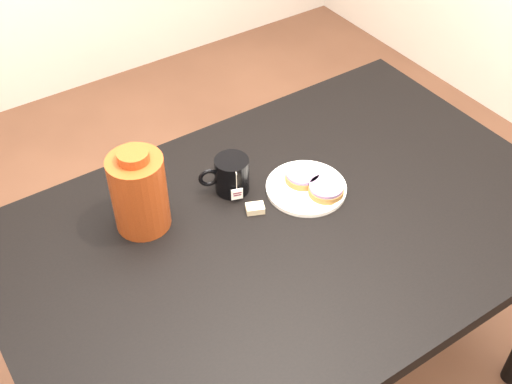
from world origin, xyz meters
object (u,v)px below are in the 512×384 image
bagel_back (303,176)px  teabag_pouch (255,208)px  table (288,247)px  mug (231,175)px  plate (306,187)px  bagel_front (326,189)px  bagel_package (139,192)px

bagel_back → teabag_pouch: bearing=-173.6°
table → mug: 0.23m
teabag_pouch → plate: bearing=-2.8°
mug → plate: bearing=-15.9°
table → teabag_pouch: teabag_pouch is taller
bagel_back → bagel_front: same height
bagel_front → bagel_package: bagel_package is taller
table → plate: bearing=35.2°
bagel_front → teabag_pouch: (-0.18, 0.06, -0.02)m
table → plate: 0.16m
bagel_back → mug: mug is taller
table → bagel_package: 0.40m
bagel_back → bagel_front: (0.02, -0.07, -0.00)m
bagel_front → mug: size_ratio=0.85×
mug → bagel_back: bearing=-8.3°
table → teabag_pouch: size_ratio=31.11×
bagel_back → bagel_package: 0.43m
teabag_pouch → bagel_back: bearing=6.4°
bagel_package → bagel_back: bearing=-13.6°
teabag_pouch → bagel_package: bagel_package is taller
mug → teabag_pouch: mug is taller
table → bagel_back: bearing=41.6°
bagel_back → bagel_front: bearing=-75.6°
table → bagel_package: bearing=145.7°
plate → bagel_back: 0.03m
bagel_back → bagel_package: bearing=166.4°
bagel_back → bagel_front: 0.08m
plate → bagel_package: bearing=162.8°
bagel_package → mug: bearing=-3.9°
bagel_front → mug: bearing=139.8°
plate → bagel_package: (-0.40, 0.12, 0.10)m
bagel_front → teabag_pouch: size_ratio=2.63×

